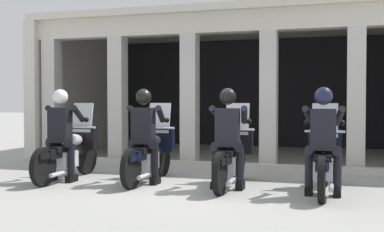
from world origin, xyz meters
TOP-DOWN VIEW (x-y plane):
  - ground_plane at (0.00, 3.00)m, footprint 80.00×80.00m
  - station_building at (0.10, 5.52)m, footprint 9.78×5.37m
  - kerb_strip at (0.10, 2.34)m, footprint 9.28×0.24m
  - motorcycle_far_left at (-2.17, 0.21)m, footprint 0.62×2.04m
  - police_officer_far_left at (-2.17, -0.07)m, footprint 0.63×0.61m
  - motorcycle_center_left at (-0.72, 0.42)m, footprint 0.62×2.04m
  - police_officer_center_left at (-0.72, 0.13)m, footprint 0.63×0.61m
  - motorcycle_center_right at (0.73, 0.34)m, footprint 0.62×2.04m
  - police_officer_center_right at (0.72, 0.06)m, footprint 0.63×0.61m
  - motorcycle_far_right at (2.18, 0.21)m, footprint 0.62×2.04m
  - police_officer_far_right at (2.17, -0.07)m, footprint 0.63×0.61m

SIDE VIEW (x-z plane):
  - ground_plane at x=0.00m, z-range 0.00..0.00m
  - kerb_strip at x=0.10m, z-range 0.00..0.12m
  - motorcycle_far_left at x=-2.17m, z-range -0.17..1.17m
  - motorcycle_center_left at x=-0.72m, z-range -0.17..1.17m
  - motorcycle_center_right at x=0.73m, z-range -0.17..1.17m
  - motorcycle_far_right at x=2.18m, z-range -0.17..1.17m
  - police_officer_far_left at x=-2.17m, z-range 0.15..1.73m
  - police_officer_center_left at x=-0.72m, z-range 0.15..1.73m
  - police_officer_center_right at x=0.72m, z-range 0.15..1.73m
  - police_officer_far_right at x=2.17m, z-range 0.15..1.73m
  - station_building at x=0.10m, z-range 0.45..3.90m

